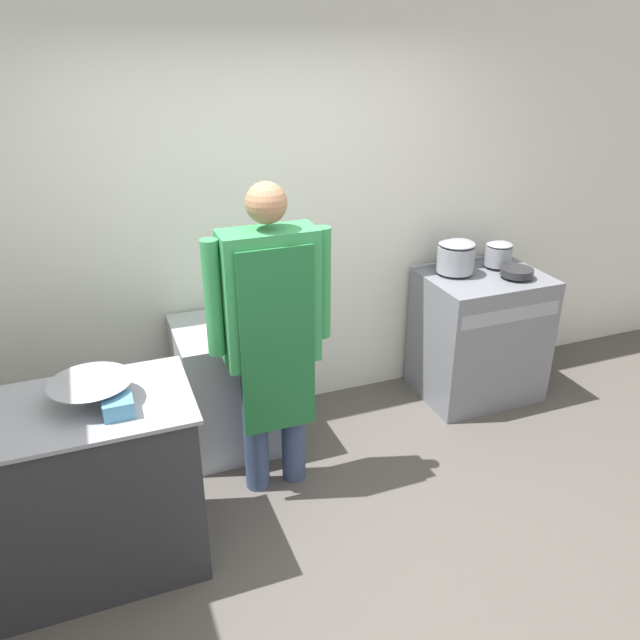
# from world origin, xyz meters

# --- Properties ---
(ground_plane) EXTENTS (14.00, 14.00, 0.00)m
(ground_plane) POSITION_xyz_m (0.00, 0.00, 0.00)
(ground_plane) COLOR #4C4742
(wall_back) EXTENTS (8.00, 0.05, 2.70)m
(wall_back) POSITION_xyz_m (0.00, 1.73, 1.35)
(wall_back) COLOR silver
(wall_back) RESTS_ON ground_plane
(prep_counter) EXTENTS (1.18, 0.64, 0.93)m
(prep_counter) POSITION_xyz_m (-1.30, 0.59, 0.47)
(prep_counter) COLOR #2D2D33
(prep_counter) RESTS_ON ground_plane
(stove) EXTENTS (0.83, 0.64, 0.95)m
(stove) POSITION_xyz_m (1.47, 1.34, 0.46)
(stove) COLOR slate
(stove) RESTS_ON ground_plane
(fridge_unit) EXTENTS (0.61, 0.61, 0.83)m
(fridge_unit) POSITION_xyz_m (-0.37, 1.38, 0.41)
(fridge_unit) COLOR #A8ADB2
(fridge_unit) RESTS_ON ground_plane
(person_cook) EXTENTS (0.68, 0.24, 1.80)m
(person_cook) POSITION_xyz_m (-0.22, 0.88, 1.04)
(person_cook) COLOR #38476B
(person_cook) RESTS_ON ground_plane
(mixing_bowl) EXTENTS (0.37, 0.37, 0.11)m
(mixing_bowl) POSITION_xyz_m (-1.14, 0.59, 0.99)
(mixing_bowl) COLOR gray
(mixing_bowl) RESTS_ON prep_counter
(plastic_tub) EXTENTS (0.13, 0.13, 0.08)m
(plastic_tub) POSITION_xyz_m (-1.04, 0.45, 0.97)
(plastic_tub) COLOR teal
(plastic_tub) RESTS_ON prep_counter
(stock_pot) EXTENTS (0.26, 0.26, 0.22)m
(stock_pot) POSITION_xyz_m (1.28, 1.45, 1.06)
(stock_pot) COLOR gray
(stock_pot) RESTS_ON stove
(saute_pan) EXTENTS (0.22, 0.22, 0.05)m
(saute_pan) POSITION_xyz_m (1.64, 1.23, 0.97)
(saute_pan) COLOR #262628
(saute_pan) RESTS_ON stove
(sauce_pot) EXTENTS (0.19, 0.19, 0.17)m
(sauce_pot) POSITION_xyz_m (1.64, 1.45, 1.03)
(sauce_pot) COLOR gray
(sauce_pot) RESTS_ON stove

